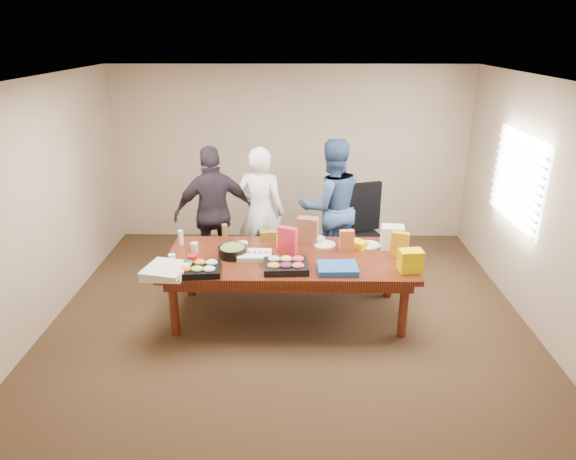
{
  "coord_description": "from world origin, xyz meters",
  "views": [
    {
      "loc": [
        0.06,
        -5.23,
        3.15
      ],
      "look_at": [
        -0.01,
        0.1,
        1.04
      ],
      "focal_mm": 31.46,
      "sensor_mm": 36.0,
      "label": 1
    }
  ],
  "objects_px": {
    "sheet_cake": "(255,256)",
    "salad_bowl": "(233,252)",
    "person_right": "(331,207)",
    "conference_table": "(289,286)",
    "person_center": "(261,212)",
    "office_chair": "(363,236)"
  },
  "relations": [
    {
      "from": "conference_table",
      "to": "person_center",
      "type": "height_order",
      "value": "person_center"
    },
    {
      "from": "person_right",
      "to": "office_chair",
      "type": "bearing_deg",
      "value": 134.18
    },
    {
      "from": "person_center",
      "to": "sheet_cake",
      "type": "xyz_separation_m",
      "value": [
        0.01,
        -1.16,
        -0.11
      ]
    },
    {
      "from": "person_center",
      "to": "sheet_cake",
      "type": "distance_m",
      "value": 1.17
    },
    {
      "from": "office_chair",
      "to": "salad_bowl",
      "type": "height_order",
      "value": "office_chair"
    },
    {
      "from": "person_right",
      "to": "salad_bowl",
      "type": "relative_size",
      "value": 5.52
    },
    {
      "from": "person_right",
      "to": "sheet_cake",
      "type": "relative_size",
      "value": 4.97
    },
    {
      "from": "conference_table",
      "to": "sheet_cake",
      "type": "xyz_separation_m",
      "value": [
        -0.38,
        -0.05,
        0.41
      ]
    },
    {
      "from": "person_right",
      "to": "sheet_cake",
      "type": "xyz_separation_m",
      "value": [
        -0.95,
        -1.27,
        -0.15
      ]
    },
    {
      "from": "sheet_cake",
      "to": "salad_bowl",
      "type": "height_order",
      "value": "salad_bowl"
    },
    {
      "from": "person_right",
      "to": "person_center",
      "type": "bearing_deg",
      "value": -6.49
    },
    {
      "from": "office_chair",
      "to": "salad_bowl",
      "type": "distance_m",
      "value": 1.88
    },
    {
      "from": "person_right",
      "to": "sheet_cake",
      "type": "height_order",
      "value": "person_right"
    },
    {
      "from": "person_right",
      "to": "sheet_cake",
      "type": "bearing_deg",
      "value": 40.34
    },
    {
      "from": "sheet_cake",
      "to": "office_chair",
      "type": "bearing_deg",
      "value": 37.47
    },
    {
      "from": "sheet_cake",
      "to": "salad_bowl",
      "type": "xyz_separation_m",
      "value": [
        -0.26,
        0.06,
        0.02
      ]
    },
    {
      "from": "office_chair",
      "to": "person_right",
      "type": "height_order",
      "value": "person_right"
    },
    {
      "from": "person_right",
      "to": "conference_table",
      "type": "bearing_deg",
      "value": 52.35
    },
    {
      "from": "person_center",
      "to": "person_right",
      "type": "distance_m",
      "value": 0.96
    },
    {
      "from": "office_chair",
      "to": "conference_table",
      "type": "bearing_deg",
      "value": -153.91
    },
    {
      "from": "person_center",
      "to": "salad_bowl",
      "type": "bearing_deg",
      "value": 88.96
    },
    {
      "from": "conference_table",
      "to": "person_right",
      "type": "distance_m",
      "value": 1.46
    }
  ]
}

